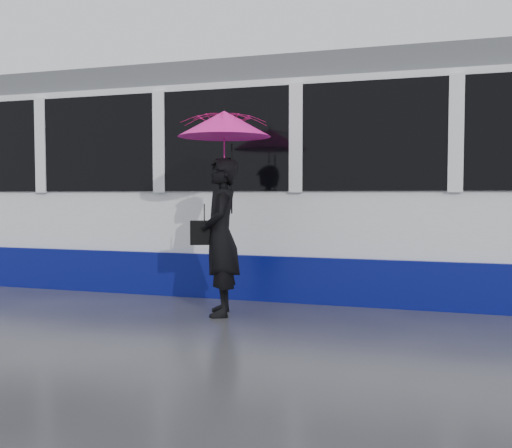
% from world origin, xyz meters
% --- Properties ---
extents(ground, '(90.00, 90.00, 0.00)m').
position_xyz_m(ground, '(0.00, 0.00, 0.00)').
color(ground, '#2B2B30').
rests_on(ground, ground).
extents(rails, '(34.00, 1.51, 0.02)m').
position_xyz_m(rails, '(0.00, 2.50, 0.01)').
color(rails, '#3F3D38').
rests_on(rails, ground).
extents(tram, '(26.00, 2.56, 3.35)m').
position_xyz_m(tram, '(-1.30, 2.50, 1.64)').
color(tram, white).
rests_on(tram, ground).
extents(woman, '(0.67, 0.81, 1.89)m').
position_xyz_m(woman, '(-0.49, 0.26, 0.95)').
color(woman, black).
rests_on(woman, ground).
extents(umbrella, '(1.43, 1.43, 1.28)m').
position_xyz_m(umbrella, '(-0.44, 0.26, 2.07)').
color(umbrella, '#FF154F').
rests_on(umbrella, ground).
extents(handbag, '(0.37, 0.26, 0.47)m').
position_xyz_m(handbag, '(-0.71, 0.28, 0.99)').
color(handbag, black).
rests_on(handbag, ground).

